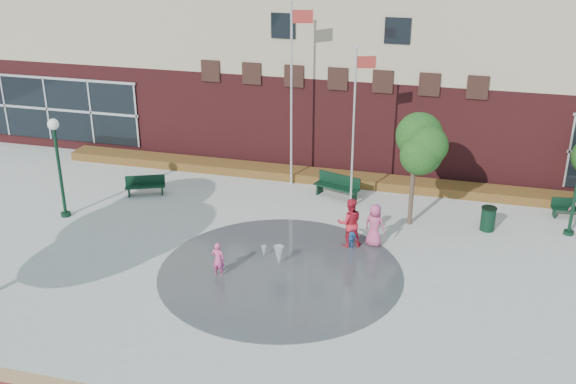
% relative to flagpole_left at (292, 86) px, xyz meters
% --- Properties ---
extents(ground, '(120.00, 120.00, 0.00)m').
position_rel_flagpole_left_xyz_m(ground, '(1.64, -10.81, -4.55)').
color(ground, '#666056').
rests_on(ground, ground).
extents(plaza_concrete, '(46.00, 18.00, 0.01)m').
position_rel_flagpole_left_xyz_m(plaza_concrete, '(1.64, -6.81, -4.55)').
color(plaza_concrete, '#A8A8A0').
rests_on(plaza_concrete, ground).
extents(splash_pad, '(8.40, 8.40, 0.01)m').
position_rel_flagpole_left_xyz_m(splash_pad, '(1.64, -7.81, -4.55)').
color(splash_pad, '#383A3D').
rests_on(splash_pad, ground).
extents(library_building, '(44.40, 10.40, 9.20)m').
position_rel_flagpole_left_xyz_m(library_building, '(1.64, 6.67, 0.09)').
color(library_building, '#551C1E').
rests_on(library_building, ground).
extents(flower_bed, '(26.00, 1.20, 0.40)m').
position_rel_flagpole_left_xyz_m(flower_bed, '(1.64, 0.79, -4.55)').
color(flower_bed, '#A42718').
rests_on(flower_bed, ground).
extents(flagpole_left, '(0.94, 0.30, 8.17)m').
position_rel_flagpole_left_xyz_m(flagpole_left, '(0.00, 0.00, 0.00)').
color(flagpole_left, silver).
rests_on(flagpole_left, ground).
extents(flagpole_right, '(0.80, 0.31, 6.75)m').
position_rel_flagpole_left_xyz_m(flagpole_right, '(3.05, -1.90, -0.78)').
color(flagpole_right, silver).
rests_on(flagpole_right, ground).
extents(lamp_left, '(0.44, 0.44, 4.12)m').
position_rel_flagpole_left_xyz_m(lamp_left, '(-8.02, -5.67, -1.99)').
color(lamp_left, black).
rests_on(lamp_left, ground).
extents(bench_left, '(1.75, 1.11, 0.86)m').
position_rel_flagpole_left_xyz_m(bench_left, '(-5.86, -2.82, -4.27)').
color(bench_left, black).
rests_on(bench_left, ground).
extents(bench_mid, '(2.08, 1.16, 1.01)m').
position_rel_flagpole_left_xyz_m(bench_mid, '(2.23, -0.92, -4.22)').
color(bench_mid, black).
rests_on(bench_mid, ground).
extents(bench_right, '(1.64, 0.64, 0.80)m').
position_rel_flagpole_left_xyz_m(bench_right, '(11.78, -0.50, -4.29)').
color(bench_right, black).
rests_on(bench_right, ground).
extents(trash_can, '(0.59, 0.59, 0.97)m').
position_rel_flagpole_left_xyz_m(trash_can, '(8.50, -2.56, -4.06)').
color(trash_can, black).
rests_on(trash_can, ground).
extents(tree_mid, '(2.57, 2.57, 4.33)m').
position_rel_flagpole_left_xyz_m(tree_mid, '(5.54, -2.77, -1.39)').
color(tree_mid, '#412F24').
rests_on(tree_mid, ground).
extents(water_jet_a, '(0.36, 0.36, 0.70)m').
position_rel_flagpole_left_xyz_m(water_jet_a, '(1.44, -7.34, -4.55)').
color(water_jet_a, white).
rests_on(water_jet_a, ground).
extents(water_jet_b, '(0.19, 0.19, 0.43)m').
position_rel_flagpole_left_xyz_m(water_jet_b, '(0.78, -6.93, -4.55)').
color(water_jet_b, white).
rests_on(water_jet_b, ground).
extents(child_splash, '(0.48, 0.33, 1.26)m').
position_rel_flagpole_left_xyz_m(child_splash, '(-0.33, -8.57, -3.92)').
color(child_splash, '#D94A87').
rests_on(child_splash, ground).
extents(adult_red, '(1.10, 0.98, 1.89)m').
position_rel_flagpole_left_xyz_m(adult_red, '(3.56, -5.24, -3.60)').
color(adult_red, red).
rests_on(adult_red, ground).
extents(adult_pink, '(0.93, 0.76, 1.64)m').
position_rel_flagpole_left_xyz_m(adult_pink, '(4.44, -4.95, -3.73)').
color(adult_pink, '#C34B77').
rests_on(adult_pink, ground).
extents(child_blue, '(0.57, 0.43, 0.90)m').
position_rel_flagpole_left_xyz_m(child_blue, '(3.67, -5.45, -4.10)').
color(child_blue, '#2D67B4').
rests_on(child_blue, ground).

